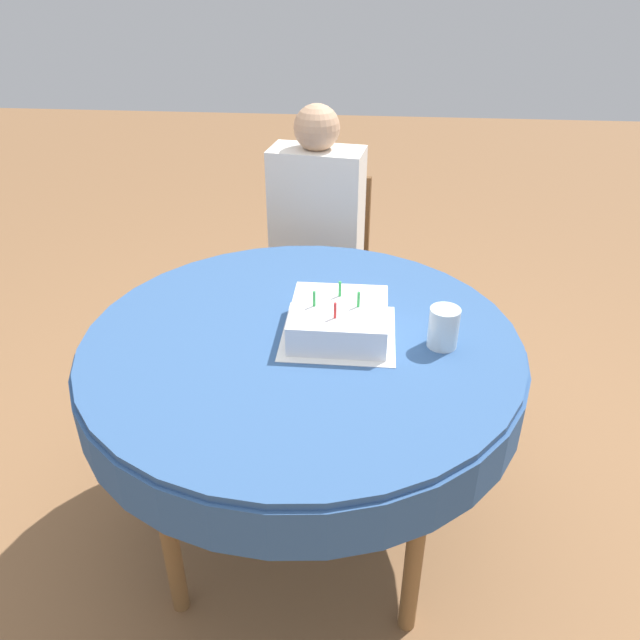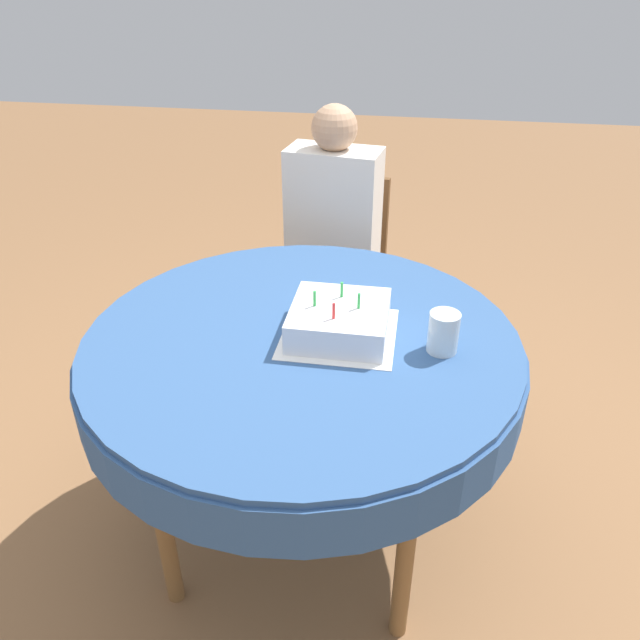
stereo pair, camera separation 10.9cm
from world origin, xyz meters
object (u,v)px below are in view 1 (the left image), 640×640
at_px(chair, 321,271).
at_px(drinking_glass, 444,327).
at_px(person, 316,230).
at_px(birthday_cake, 339,319).

relative_size(chair, drinking_glass, 7.73).
height_order(person, drinking_glass, person).
bearing_deg(birthday_cake, drinking_glass, -7.38).
bearing_deg(person, birthday_cake, -72.16).
relative_size(chair, birthday_cake, 3.31).
relative_size(person, drinking_glass, 10.58).
xyz_separation_m(chair, birthday_cake, (0.13, -0.94, 0.33)).
distance_m(chair, person, 0.25).
bearing_deg(chair, person, -90.00).
distance_m(person, drinking_glass, 1.00).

